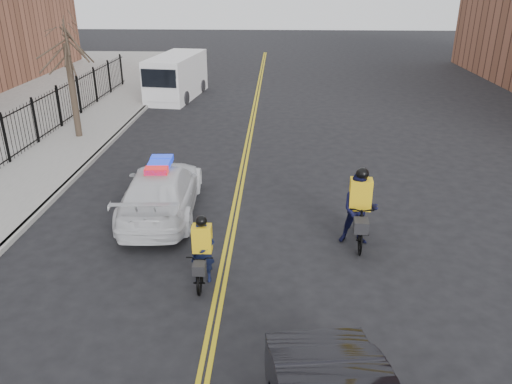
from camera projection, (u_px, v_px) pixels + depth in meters
The scene contains 11 objects.
ground at pixel (226, 258), 12.94m from camera, with size 120.00×120.00×0.00m, color black.
center_line_left at pixel (244, 156), 20.27m from camera, with size 0.10×60.00×0.01m, color gold.
center_line_right at pixel (248, 156), 20.26m from camera, with size 0.10×60.00×0.01m, color gold.
sidewalk at pixel (64, 152), 20.54m from camera, with size 3.00×60.00×0.15m, color gray.
curb at pixel (100, 152), 20.48m from camera, with size 0.20×60.00×0.15m, color gray.
iron_fence at pixel (24, 130), 20.23m from camera, with size 0.12×28.00×2.00m, color black, non-canonical shape.
street_tree at pixel (68, 58), 21.00m from camera, with size 3.20×3.20×4.80m.
police_cruiser at pixel (161, 190), 15.11m from camera, with size 2.42×5.32×1.67m.
cargo_van at pixel (176, 78), 29.50m from camera, with size 2.90×6.13×2.47m.
cyclist_near at pixel (203, 259), 11.77m from camera, with size 0.63×1.76×1.72m.
cyclist_far at pixel (359, 214), 13.36m from camera, with size 1.03×2.20×2.19m.
Camera 1 is at (1.26, -11.14, 6.72)m, focal length 35.00 mm.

